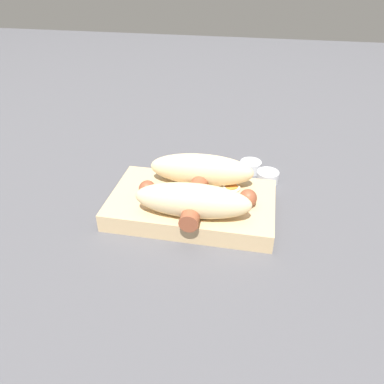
% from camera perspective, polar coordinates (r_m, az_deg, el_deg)
% --- Properties ---
extents(ground_plane, '(3.00, 3.00, 0.00)m').
position_cam_1_polar(ground_plane, '(0.64, -0.00, -3.05)').
color(ground_plane, '#4C4C51').
extents(food_tray, '(0.27, 0.16, 0.03)m').
position_cam_1_polar(food_tray, '(0.64, -0.00, -1.92)').
color(food_tray, tan).
rests_on(food_tray, ground_plane).
extents(bread_roll, '(0.18, 0.15, 0.06)m').
position_cam_1_polar(bread_roll, '(0.61, 0.83, 1.20)').
color(bread_roll, beige).
rests_on(bread_roll, food_tray).
extents(sausage, '(0.19, 0.17, 0.03)m').
position_cam_1_polar(sausage, '(0.61, 0.73, -0.22)').
color(sausage, brown).
rests_on(sausage, food_tray).
extents(pickled_veggies, '(0.06, 0.07, 0.01)m').
position_cam_1_polar(pickled_veggies, '(0.65, 5.24, 0.85)').
color(pickled_veggies, orange).
rests_on(pickled_veggies, food_tray).
extents(condiment_cup_near, '(0.04, 0.04, 0.02)m').
position_cam_1_polar(condiment_cup_near, '(0.74, 11.42, 2.20)').
color(condiment_cup_near, silver).
rests_on(condiment_cup_near, ground_plane).
extents(condiment_cup_far, '(0.04, 0.04, 0.02)m').
position_cam_1_polar(condiment_cup_far, '(0.77, 8.90, 3.78)').
color(condiment_cup_far, silver).
rests_on(condiment_cup_far, ground_plane).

